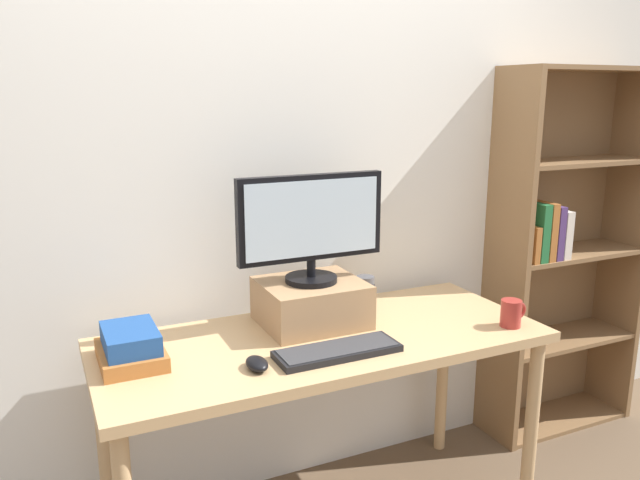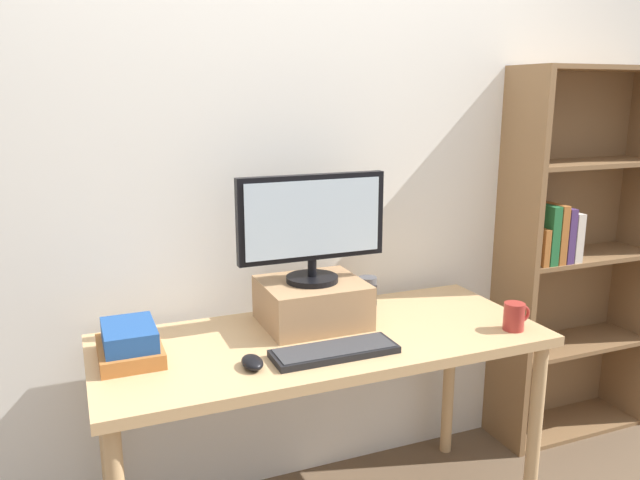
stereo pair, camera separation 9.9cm
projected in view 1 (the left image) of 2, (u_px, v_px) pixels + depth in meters
The scene contains 10 objects.
back_wall at pixel (277, 171), 2.41m from camera, with size 7.00×0.08×2.60m.
desk at pixel (323, 358), 2.18m from camera, with size 1.55×0.65×0.77m.
bookshelf_unit at pixel (559, 251), 2.93m from camera, with size 0.76×0.28×1.71m.
riser_box at pixel (311, 303), 2.26m from camera, with size 0.36×0.32×0.16m.
computer_monitor at pixel (311, 224), 2.19m from camera, with size 0.54×0.19×0.39m.
keyboard at pixel (338, 351), 2.00m from camera, with size 0.41×0.14×0.02m.
computer_mouse at pixel (257, 364), 1.90m from camera, with size 0.06×0.10×0.04m.
book_stack at pixel (131, 347), 1.94m from camera, with size 0.19×0.27×0.11m.
coffee_mug at pixel (512, 313), 2.24m from camera, with size 0.11×0.07×0.10m.
desk_speaker at pixel (365, 294), 2.38m from camera, with size 0.07×0.07×0.14m.
Camera 1 is at (-0.87, -1.83, 1.60)m, focal length 35.00 mm.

